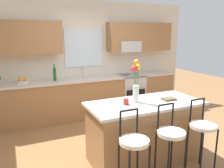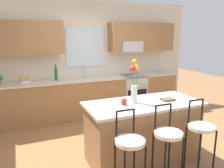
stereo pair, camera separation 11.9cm
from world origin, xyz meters
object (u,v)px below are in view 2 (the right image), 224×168
(bar_stool_near, at_px, (130,145))
(mug_ceramic, at_px, (124,102))
(fruit_bowl_oranges, at_px, (24,81))
(kitchen_island, at_px, (143,131))
(bottle_olive_oil, at_px, (56,74))
(oven_range, at_px, (132,92))
(bar_stool_far, at_px, (201,130))
(bar_stool_middle, at_px, (168,137))
(cookbook, at_px, (168,99))
(flower_vase, at_px, (134,81))

(bar_stool_near, bearing_deg, mug_ceramic, 70.05)
(bar_stool_near, relative_size, fruit_bowl_oranges, 4.34)
(kitchen_island, xyz_separation_m, bar_stool_near, (-0.55, -0.62, 0.17))
(bar_stool_near, bearing_deg, bottle_olive_oil, 97.52)
(oven_range, relative_size, bottle_olive_oil, 2.56)
(bar_stool_far, relative_size, fruit_bowl_oranges, 4.34)
(oven_range, height_order, kitchen_island, same)
(mug_ceramic, bearing_deg, bar_stool_middle, -63.73)
(bar_stool_near, distance_m, fruit_bowl_oranges, 3.02)
(oven_range, xyz_separation_m, cookbook, (-0.55, -2.21, 0.48))
(flower_vase, xyz_separation_m, mug_ceramic, (-0.19, -0.05, -0.28))
(kitchen_island, height_order, bar_stool_middle, bar_stool_middle)
(kitchen_island, distance_m, flower_vase, 0.80)
(oven_range, distance_m, bar_stool_middle, 2.95)
(kitchen_island, bearing_deg, bar_stool_far, -48.55)
(cookbook, bearing_deg, kitchen_island, 173.62)
(bar_stool_near, height_order, bottle_olive_oil, bottle_olive_oil)
(bar_stool_far, distance_m, mug_ceramic, 1.13)
(bar_stool_near, xyz_separation_m, fruit_bowl_oranges, (-1.04, 2.81, 0.33))
(cookbook, bearing_deg, bar_stool_middle, -124.76)
(bar_stool_middle, bearing_deg, cookbook, 55.24)
(cookbook, bearing_deg, bottle_olive_oil, 120.62)
(mug_ceramic, distance_m, fruit_bowl_oranges, 2.51)
(fruit_bowl_oranges, bearing_deg, kitchen_island, -54.06)
(bar_stool_middle, height_order, cookbook, bar_stool_middle)
(mug_ceramic, distance_m, bottle_olive_oil, 2.25)
(oven_range, distance_m, bottle_olive_oil, 1.97)
(oven_range, height_order, mug_ceramic, mug_ceramic)
(flower_vase, relative_size, mug_ceramic, 7.25)
(bar_stool_far, xyz_separation_m, flower_vase, (-0.68, 0.69, 0.61))
(kitchen_island, height_order, mug_ceramic, mug_ceramic)
(bar_stool_middle, relative_size, cookbook, 5.21)
(fruit_bowl_oranges, bearing_deg, bar_stool_far, -52.77)
(bar_stool_far, height_order, fruit_bowl_oranges, fruit_bowl_oranges)
(bar_stool_near, distance_m, cookbook, 1.15)
(oven_range, height_order, flower_vase, flower_vase)
(bar_stool_middle, xyz_separation_m, fruit_bowl_oranges, (-1.59, 2.81, 0.33))
(mug_ceramic, relative_size, bottle_olive_oil, 0.25)
(mug_ceramic, bearing_deg, kitchen_island, -3.51)
(bar_stool_near, distance_m, bar_stool_far, 1.10)
(bar_stool_middle, distance_m, fruit_bowl_oranges, 3.25)
(bar_stool_far, height_order, mug_ceramic, bar_stool_far)
(oven_range, xyz_separation_m, bottle_olive_oil, (-1.87, 0.02, 0.61))
(bar_stool_middle, height_order, flower_vase, flower_vase)
(bar_stool_far, distance_m, cookbook, 0.67)
(oven_range, relative_size, bar_stool_middle, 0.88)
(bar_stool_middle, height_order, fruit_bowl_oranges, fruit_bowl_oranges)
(flower_vase, bearing_deg, cookbook, -11.91)
(bar_stool_middle, relative_size, fruit_bowl_oranges, 4.34)
(bar_stool_near, bearing_deg, cookbook, 31.28)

